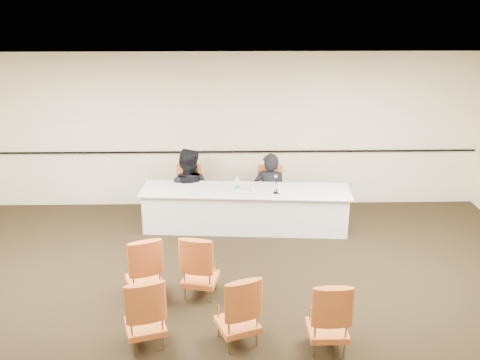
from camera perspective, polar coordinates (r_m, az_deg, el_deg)
name	(u,v)px	position (r m, az deg, el deg)	size (l,w,h in m)	color
floor	(223,320)	(7.25, -1.78, -14.70)	(10.00, 10.00, 0.00)	black
ceiling	(221,93)	(6.07, -2.09, 9.29)	(10.00, 10.00, 0.00)	silver
wall_back	(224,131)	(10.30, -1.68, 5.23)	(10.00, 0.04, 3.00)	beige
wall_rail	(225,152)	(10.37, -1.66, 3.04)	(9.80, 0.04, 0.03)	black
panel_table	(245,209)	(9.57, 0.56, -3.11)	(3.69, 0.85, 0.74)	silver
panelist_main	(270,197)	(10.06, 3.20, -1.77)	(0.62, 0.41, 1.70)	black
panelist_main_chair	(270,193)	(10.03, 3.20, -1.37)	(0.50, 0.50, 0.95)	orange
panelist_second	(188,195)	(10.17, -5.56, -1.62)	(0.90, 0.70, 1.84)	black
panelist_second_chair	(188,191)	(10.14, -5.57, -1.20)	(0.50, 0.50, 0.95)	orange
papers	(278,192)	(9.34, 4.10, -1.29)	(0.30, 0.22, 0.00)	white
microphone	(276,186)	(9.22, 3.91, -0.61)	(0.10, 0.21, 0.29)	black
water_bottle	(237,184)	(9.37, -0.31, -0.40)	(0.07, 0.07, 0.24)	#187A86
drinking_glass	(253,188)	(9.38, 1.39, -0.83)	(0.06, 0.06, 0.10)	silver
coffee_cup	(279,190)	(9.29, 4.14, -1.03)	(0.08, 0.08, 0.12)	white
aud_chair_front_left	(143,267)	(7.60, -10.27, -9.07)	(0.50, 0.50, 0.95)	orange
aud_chair_front_mid	(200,265)	(7.55, -4.27, -8.99)	(0.50, 0.50, 0.95)	orange
aud_chair_back_left	(144,310)	(6.68, -10.17, -13.51)	(0.50, 0.50, 0.95)	orange
aud_chair_back_mid	(237,308)	(6.61, -0.29, -13.51)	(0.50, 0.50, 0.95)	orange
aud_chair_back_right	(328,314)	(6.60, 9.38, -13.92)	(0.50, 0.50, 0.95)	orange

